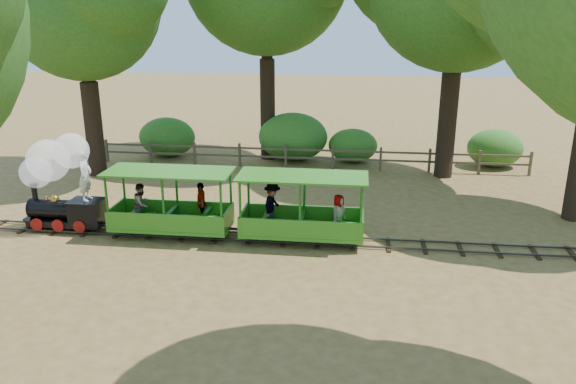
# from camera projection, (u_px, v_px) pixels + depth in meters

# --- Properties ---
(ground) EXTENTS (90.00, 90.00, 0.00)m
(ground) POSITION_uv_depth(u_px,v_px,m) (284.00, 241.00, 16.37)
(ground) COLOR #9F7B44
(ground) RESTS_ON ground
(track) EXTENTS (22.00, 1.00, 0.10)m
(track) POSITION_uv_depth(u_px,v_px,m) (284.00, 239.00, 16.34)
(track) COLOR #3F3D3A
(track) RESTS_ON ground
(locomotive) EXTENTS (2.66, 1.25, 3.06)m
(locomotive) POSITION_uv_depth(u_px,v_px,m) (57.00, 175.00, 16.73)
(locomotive) COLOR black
(locomotive) RESTS_ON ground
(carriage_front) EXTENTS (3.66, 1.50, 1.90)m
(carriage_front) POSITION_uv_depth(u_px,v_px,m) (170.00, 210.00, 16.53)
(carriage_front) COLOR #32851D
(carriage_front) RESTS_ON track
(carriage_rear) EXTENTS (3.66, 1.50, 1.90)m
(carriage_rear) POSITION_uv_depth(u_px,v_px,m) (298.00, 214.00, 16.10)
(carriage_rear) COLOR #32851D
(carriage_rear) RESTS_ON track
(fence) EXTENTS (18.10, 0.10, 1.00)m
(fence) POSITION_uv_depth(u_px,v_px,m) (309.00, 155.00, 23.74)
(fence) COLOR brown
(fence) RESTS_ON ground
(shrub_west) EXTENTS (2.59, 1.99, 1.79)m
(shrub_west) POSITION_uv_depth(u_px,v_px,m) (167.00, 137.00, 25.67)
(shrub_west) COLOR #2D6B1E
(shrub_west) RESTS_ON ground
(shrub_mid_w) EXTENTS (3.08, 2.37, 2.13)m
(shrub_mid_w) POSITION_uv_depth(u_px,v_px,m) (293.00, 137.00, 24.92)
(shrub_mid_w) COLOR #2D6B1E
(shrub_mid_w) RESTS_ON ground
(shrub_mid_e) EXTENTS (2.15, 1.66, 1.49)m
(shrub_mid_e) POSITION_uv_depth(u_px,v_px,m) (353.00, 146.00, 24.70)
(shrub_mid_e) COLOR #2D6B1E
(shrub_mid_e) RESTS_ON ground
(shrub_east) EXTENTS (2.33, 1.80, 1.62)m
(shrub_east) POSITION_uv_depth(u_px,v_px,m) (495.00, 148.00, 23.96)
(shrub_east) COLOR #2D6B1E
(shrub_east) RESTS_ON ground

